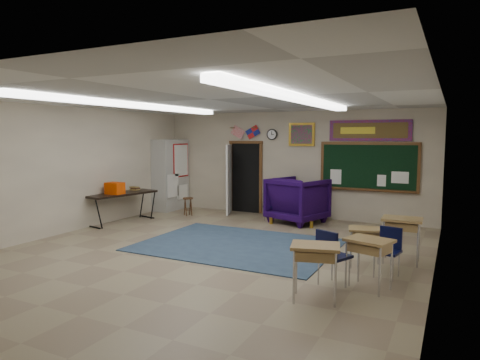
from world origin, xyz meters
The scene contains 24 objects.
floor centered at (0.00, 0.00, 0.00)m, with size 9.00×9.00×0.00m, color gray.
back_wall centered at (0.00, 4.50, 1.50)m, with size 8.00×0.04×3.00m, color beige.
left_wall centered at (-4.00, 0.00, 1.50)m, with size 0.04×9.00×3.00m, color beige.
right_wall centered at (4.00, 0.00, 1.50)m, with size 0.04×9.00×3.00m, color beige.
ceiling centered at (0.00, 0.00, 3.00)m, with size 8.00×9.00×0.04m, color silver.
area_rug centered at (0.20, 0.80, 0.01)m, with size 4.00×3.00×0.02m, color #334A62.
fluorescent_strips centered at (0.00, 0.00, 2.94)m, with size 3.86×6.00×0.10m, color white, non-canonical shape.
doorway centered at (-1.50, 4.35, 1.06)m, with size 1.10×0.89×2.16m.
chalkboard centered at (2.20, 4.46, 1.46)m, with size 2.55×0.14×1.30m.
bulletin_board centered at (2.20, 4.47, 2.45)m, with size 2.10×0.05×0.55m.
framed_art_print centered at (0.35, 4.47, 2.35)m, with size 0.75×0.05×0.65m.
wall_clock centered at (-0.55, 4.47, 2.35)m, with size 0.32×0.05×0.32m.
wall_flags centered at (-1.40, 4.44, 2.48)m, with size 1.16×0.06×0.70m, color red, non-canonical shape.
storage_cabinet centered at (-3.71, 3.85, 1.10)m, with size 0.59×1.25×2.20m.
wingback_armchair centered at (0.53, 3.68, 0.60)m, with size 1.29×1.33×1.21m, color #170533.
student_chair_reading centered at (-0.18, 3.59, 0.38)m, with size 0.38×0.38×0.76m, color black, non-canonical shape.
student_chair_desk_a centered at (2.64, -0.71, 0.44)m, with size 0.44×0.44×0.88m, color black, non-canonical shape.
student_chair_desk_b centered at (3.31, 0.06, 0.40)m, with size 0.40×0.40×0.81m, color black, non-canonical shape.
student_desk_front_left centered at (2.88, 0.51, 0.38)m, with size 0.66×0.55×0.69m.
student_desk_front_right centered at (3.43, 1.03, 0.46)m, with size 0.70×0.54×0.83m.
student_desk_back_left centered at (2.55, -1.43, 0.45)m, with size 0.77×0.65×0.80m.
student_desk_back_right centered at (3.14, -0.63, 0.43)m, with size 0.76×0.65×0.77m.
folding_table centered at (-3.65, 1.53, 0.44)m, with size 1.02×2.03×1.10m.
wooden_stool centered at (-2.64, 3.19, 0.27)m, with size 0.30×0.30×0.52m.
Camera 1 is at (4.23, -7.09, 2.30)m, focal length 32.00 mm.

